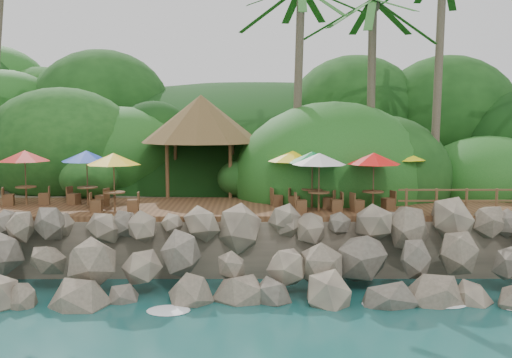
{
  "coord_description": "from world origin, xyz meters",
  "views": [
    {
      "loc": [
        -0.07,
        -17.9,
        5.97
      ],
      "look_at": [
        0.0,
        6.0,
        3.4
      ],
      "focal_mm": 41.9,
      "sensor_mm": 36.0,
      "label": 1
    }
  ],
  "objects": [
    {
      "name": "ground",
      "position": [
        0.0,
        0.0,
        0.0
      ],
      "size": [
        140.0,
        140.0,
        0.0
      ],
      "primitive_type": "plane",
      "color": "#19514F",
      "rests_on": "ground"
    },
    {
      "name": "land_base",
      "position": [
        0.0,
        16.0,
        1.05
      ],
      "size": [
        32.0,
        25.2,
        2.1
      ],
      "primitive_type": "cube",
      "color": "gray",
      "rests_on": "ground"
    },
    {
      "name": "jungle_hill",
      "position": [
        0.0,
        23.5,
        0.0
      ],
      "size": [
        44.8,
        28.0,
        15.4
      ],
      "primitive_type": "ellipsoid",
      "color": "#143811",
      "rests_on": "ground"
    },
    {
      "name": "seawall",
      "position": [
        0.0,
        2.0,
        1.15
      ],
      "size": [
        29.0,
        4.0,
        2.3
      ],
      "primitive_type": null,
      "color": "gray",
      "rests_on": "ground"
    },
    {
      "name": "terrace",
      "position": [
        0.0,
        6.0,
        2.2
      ],
      "size": [
        26.0,
        5.0,
        0.2
      ],
      "primitive_type": "cube",
      "color": "brown",
      "rests_on": "land_base"
    },
    {
      "name": "jungle_foliage",
      "position": [
        0.0,
        15.0,
        0.0
      ],
      "size": [
        44.0,
        16.0,
        12.0
      ],
      "primitive_type": null,
      "color": "#143811",
      "rests_on": "ground"
    },
    {
      "name": "foam_line",
      "position": [
        0.0,
        0.3,
        0.03
      ],
      "size": [
        25.2,
        0.8,
        0.06
      ],
      "color": "white",
      "rests_on": "ground"
    },
    {
      "name": "palapa",
      "position": [
        -2.53,
        9.85,
        5.79
      ],
      "size": [
        5.59,
        5.59,
        4.6
      ],
      "color": "brown",
      "rests_on": "ground"
    },
    {
      "name": "dining_clusters",
      "position": [
        -0.49,
        5.55,
        4.16
      ],
      "size": [
        25.67,
        4.53,
        2.24
      ],
      "color": "brown",
      "rests_on": "terrace"
    },
    {
      "name": "railing",
      "position": [
        8.24,
        3.65,
        2.91
      ],
      "size": [
        6.1,
        0.1,
        1.0
      ],
      "color": "brown",
      "rests_on": "terrace"
    },
    {
      "name": "waiter",
      "position": [
        3.41,
        6.6,
        3.23
      ],
      "size": [
        0.8,
        0.68,
        1.85
      ],
      "primitive_type": "imported",
      "rotation": [
        0.0,
        0.0,
        3.56
      ],
      "color": "silver",
      "rests_on": "terrace"
    }
  ]
}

